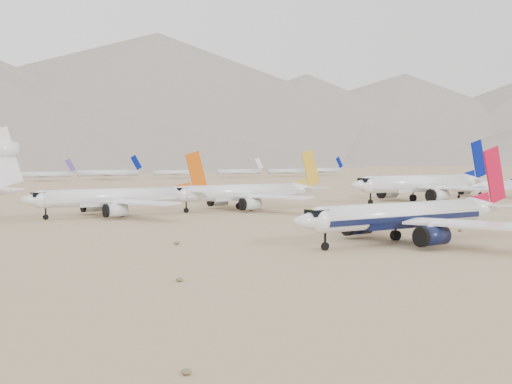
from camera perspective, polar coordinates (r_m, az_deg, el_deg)
ground at (r=112.86m, az=10.34°, el=-4.33°), size 7000.00×7000.00×0.00m
main_airliner at (r=112.97m, az=13.61°, el=-2.02°), size 47.38×46.27×16.72m
row2_navy_widebody at (r=218.71m, az=14.65°, el=0.70°), size 59.29×57.98×21.09m
row2_gold_tail at (r=178.86m, az=-0.83°, el=-0.06°), size 47.77×46.72×17.01m
row2_orange_tail at (r=162.78m, az=-12.05°, el=-0.49°), size 45.87×44.87×16.36m
row2_blue_far at (r=254.43m, az=19.86°, el=0.49°), size 39.97×39.08×14.20m
foothills at (r=1327.84m, az=-5.65°, el=5.27°), size 4637.50×1395.00×155.00m
desert_scrub at (r=77.34m, az=7.89°, el=-7.47°), size 219.83×121.67×0.63m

